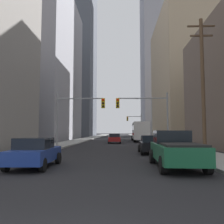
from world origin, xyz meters
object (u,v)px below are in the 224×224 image
Objects in this scene: sedan_blue at (35,152)px; traffic_signal_near_left at (78,110)px; city_bus at (140,131)px; traffic_signal_near_right at (144,110)px; sedan_red at (115,138)px; traffic_signal_far_right at (135,122)px; sedan_black at (151,144)px; pickup_truck_green at (175,149)px.

traffic_signal_near_left is (-0.09, 12.93, 3.34)m from sedan_blue.
city_bus is 17.83m from traffic_signal_near_right.
traffic_signal_near_right is at bearing 61.51° from sedan_blue.
sedan_red is at bearing 72.44° from traffic_signal_near_left.
traffic_signal_far_right is (0.95, 31.14, -0.09)m from traffic_signal_near_right.
sedan_blue is 10.39m from sedan_black.
sedan_black is at bearing 47.80° from sedan_blue.
sedan_blue is at bearing -178.24° from pickup_truck_green.
sedan_blue is (-7.23, -0.22, -0.16)m from pickup_truck_green.
sedan_black is 0.70× the size of traffic_signal_far_right.
traffic_signal_far_right reaches higher than sedan_red.
traffic_signal_near_right reaches higher than sedan_blue.
traffic_signal_near_left is 7.11m from traffic_signal_near_right.
sedan_blue is 0.71× the size of traffic_signal_far_right.
pickup_truck_green is 1.29× the size of sedan_black.
traffic_signal_near_left reaches higher than pickup_truck_green.
sedan_blue is (-8.00, -30.60, -1.16)m from city_bus.
city_bus is 30.40m from pickup_truck_green.
traffic_signal_near_right reaches higher than pickup_truck_green.
pickup_truck_green is at bearing -90.96° from traffic_signal_far_right.
sedan_blue is at bearing -104.65° from city_bus.
sedan_red is at bearing 106.73° from traffic_signal_near_right.
traffic_signal_near_right is at bearing 0.00° from traffic_signal_near_left.
traffic_signal_far_right reaches higher than city_bus.
pickup_truck_green is 0.91× the size of traffic_signal_near_right.
pickup_truck_green is at bearing -89.05° from traffic_signal_near_right.
traffic_signal_near_left and traffic_signal_far_right have the same top height.
traffic_signal_near_left is at bearing -114.60° from city_bus.
traffic_signal_near_right is at bearing -91.74° from traffic_signal_far_right.
sedan_blue is 0.71× the size of traffic_signal_near_left.
sedan_blue is 0.71× the size of traffic_signal_near_right.
traffic_signal_far_right is (7.97, 44.07, 3.26)m from sedan_blue.
traffic_signal_near_right is (7.11, 0.00, 0.02)m from traffic_signal_near_left.
pickup_truck_green is 1.29× the size of sedan_red.
traffic_signal_near_right reaches higher than city_bus.
traffic_signal_near_right is 1.00× the size of traffic_signal_far_right.
traffic_signal_near_left is at bearing -107.56° from sedan_red.
city_bus is 1.93× the size of traffic_signal_near_left.
traffic_signal_near_left is (-3.65, -11.52, 3.34)m from sedan_red.
sedan_black is at bearing -36.52° from traffic_signal_near_left.
city_bus is at bearing 88.55° from pickup_truck_green.
sedan_black is at bearing -78.45° from sedan_red.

